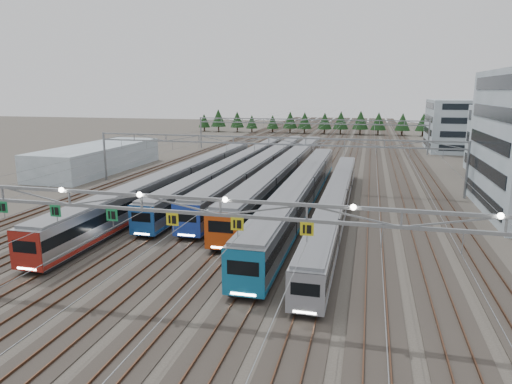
% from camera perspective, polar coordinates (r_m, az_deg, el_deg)
% --- Properties ---
extents(ground, '(400.00, 400.00, 0.00)m').
position_cam_1_polar(ground, '(34.17, -13.44, -13.24)').
color(ground, '#47423A').
rests_on(ground, ground).
extents(track_bed, '(54.00, 260.00, 5.42)m').
position_cam_1_polar(track_bed, '(128.65, 7.39, 6.57)').
color(track_bed, '#2D2823').
rests_on(track_bed, ground).
extents(train_a, '(2.97, 62.67, 3.87)m').
position_cam_1_polar(train_a, '(66.50, -9.28, 1.57)').
color(train_a, black).
rests_on(train_a, ground).
extents(train_b, '(2.78, 67.77, 3.61)m').
position_cam_1_polar(train_b, '(77.20, -2.36, 3.14)').
color(train_b, black).
rests_on(train_b, ground).
extents(train_c, '(2.98, 68.93, 3.89)m').
position_cam_1_polar(train_c, '(77.14, 1.09, 3.25)').
color(train_c, black).
rests_on(train_c, ground).
extents(train_d, '(3.17, 68.32, 4.14)m').
position_cam_1_polar(train_d, '(73.26, 3.99, 2.82)').
color(train_d, black).
rests_on(train_d, ground).
extents(train_e, '(3.12, 55.58, 4.07)m').
position_cam_1_polar(train_e, '(57.93, 5.75, 0.15)').
color(train_e, black).
rests_on(train_e, ground).
extents(train_f, '(2.58, 52.29, 3.35)m').
position_cam_1_polar(train_f, '(54.58, 9.95, -1.14)').
color(train_f, black).
rests_on(train_f, ground).
extents(gantry_near, '(56.36, 0.61, 8.08)m').
position_cam_1_polar(gantry_near, '(31.70, -14.26, -1.68)').
color(gantry_near, gray).
rests_on(gantry_near, ground).
extents(gantry_mid, '(56.36, 0.36, 8.00)m').
position_cam_1_polar(gantry_mid, '(69.21, 1.61, 5.68)').
color(gantry_mid, gray).
rests_on(gantry_mid, ground).
extents(gantry_far, '(56.36, 0.36, 8.00)m').
position_cam_1_polar(gantry_far, '(113.39, 6.56, 8.29)').
color(gantry_far, gray).
rests_on(gantry_far, ground).
extents(depot_bldg_north, '(22.00, 18.00, 12.50)m').
position_cam_1_polar(depot_bldg_north, '(124.73, 25.79, 7.45)').
color(depot_bldg_north, '#93A8B0').
rests_on(depot_bldg_north, ground).
extents(west_shed, '(10.00, 30.00, 4.71)m').
position_cam_1_polar(west_shed, '(90.49, -19.15, 4.04)').
color(west_shed, '#93A8B0').
rests_on(west_shed, ground).
extents(treeline, '(81.20, 5.60, 7.02)m').
position_cam_1_polar(treeline, '(161.37, 6.22, 8.78)').
color(treeline, '#332114').
rests_on(treeline, ground).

